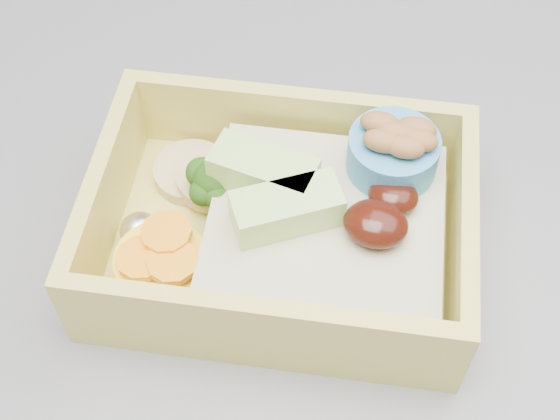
# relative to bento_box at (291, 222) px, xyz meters

# --- Properties ---
(bento_box) EXTENTS (0.21, 0.16, 0.07)m
(bento_box) POSITION_rel_bento_box_xyz_m (0.00, 0.00, 0.00)
(bento_box) COLOR #D3C557
(bento_box) RESTS_ON island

